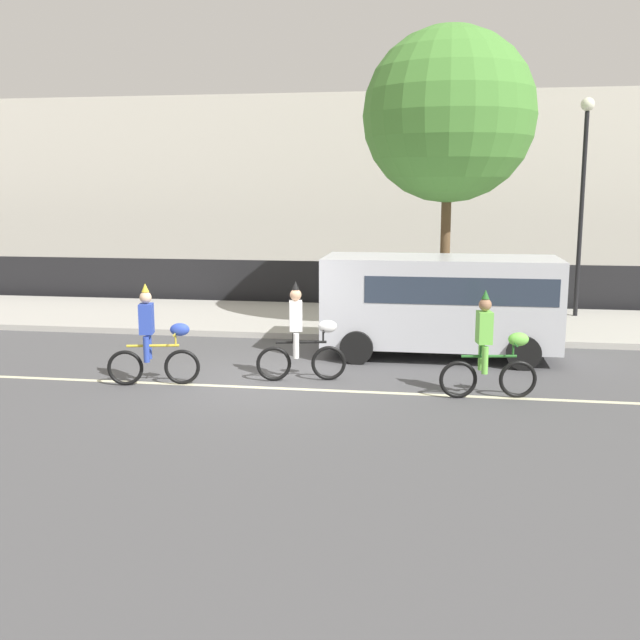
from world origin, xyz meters
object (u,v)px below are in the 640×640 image
Objects in this scene: parade_cyclist_cobalt at (154,341)px; parade_cyclist_lime at (490,351)px; parked_van_silver at (443,299)px; parade_cyclist_zebra at (302,337)px; street_lamp_post at (583,175)px.

parade_cyclist_lime is (6.12, 0.07, 0.00)m from parade_cyclist_cobalt.
parked_van_silver is at bearing 103.89° from parade_cyclist_lime.
parade_cyclist_zebra is 10.40m from street_lamp_post.
parade_cyclist_lime is 0.38× the size of parked_van_silver.
parade_cyclist_zebra is 0.38× the size of parked_van_silver.
parade_cyclist_cobalt is 2.77m from parade_cyclist_zebra.
street_lamp_post is (8.99, 8.39, 3.15)m from parade_cyclist_cobalt.
street_lamp_post is at bearing 70.98° from parade_cyclist_lime.
parade_cyclist_lime is 0.33× the size of street_lamp_post.
parked_van_silver is 0.85× the size of street_lamp_post.
street_lamp_post reaches higher than parade_cyclist_lime.
street_lamp_post reaches higher than parked_van_silver.
parade_cyclist_zebra is 3.71m from parked_van_silver.
parked_van_silver is (5.32, 3.31, 0.44)m from parade_cyclist_cobalt.
parked_van_silver reaches higher than parade_cyclist_lime.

